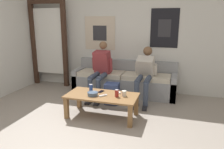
{
  "coord_description": "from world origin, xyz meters",
  "views": [
    {
      "loc": [
        1.38,
        -2.53,
        1.68
      ],
      "look_at": [
        0.18,
        1.34,
        0.65
      ],
      "focal_mm": 35.0,
      "sensor_mm": 36.0,
      "label": 1
    }
  ],
  "objects_px": {
    "person_seated_adult": "(100,68)",
    "drink_can_blue": "(91,88)",
    "couch": "(124,82)",
    "pillar_candle": "(124,93)",
    "game_controller_near_right": "(103,96)",
    "drink_can_red": "(117,93)",
    "person_seated_teen": "(145,72)",
    "game_controller_near_left": "(118,92)",
    "coffee_table": "(102,98)",
    "backpack": "(112,94)",
    "cell_phone": "(101,91)",
    "ceramic_bowl": "(93,94)"
  },
  "relations": [
    {
      "from": "drink_can_blue",
      "to": "game_controller_near_right",
      "type": "relative_size",
      "value": 0.96
    },
    {
      "from": "backpack",
      "to": "drink_can_red",
      "type": "height_order",
      "value": "drink_can_red"
    },
    {
      "from": "game_controller_near_left",
      "to": "backpack",
      "type": "bearing_deg",
      "value": 120.24
    },
    {
      "from": "couch",
      "to": "backpack",
      "type": "relative_size",
      "value": 5.48
    },
    {
      "from": "couch",
      "to": "game_controller_near_right",
      "type": "xyz_separation_m",
      "value": [
        -0.02,
        -1.41,
        0.14
      ]
    },
    {
      "from": "person_seated_adult",
      "to": "person_seated_teen",
      "type": "bearing_deg",
      "value": 3.22
    },
    {
      "from": "person_seated_adult",
      "to": "drink_can_red",
      "type": "distance_m",
      "value": 1.2
    },
    {
      "from": "person_seated_adult",
      "to": "person_seated_teen",
      "type": "xyz_separation_m",
      "value": [
        0.96,
        0.05,
        -0.03
      ]
    },
    {
      "from": "pillar_candle",
      "to": "drink_can_blue",
      "type": "relative_size",
      "value": 0.86
    },
    {
      "from": "drink_can_blue",
      "to": "game_controller_near_right",
      "type": "bearing_deg",
      "value": -33.55
    },
    {
      "from": "game_controller_near_left",
      "to": "game_controller_near_right",
      "type": "relative_size",
      "value": 0.99
    },
    {
      "from": "person_seated_teen",
      "to": "game_controller_near_right",
      "type": "relative_size",
      "value": 8.64
    },
    {
      "from": "backpack",
      "to": "game_controller_near_left",
      "type": "xyz_separation_m",
      "value": [
        0.26,
        -0.45,
        0.21
      ]
    },
    {
      "from": "ceramic_bowl",
      "to": "cell_phone",
      "type": "distance_m",
      "value": 0.24
    },
    {
      "from": "backpack",
      "to": "game_controller_near_right",
      "type": "xyz_separation_m",
      "value": [
        0.06,
        -0.7,
        0.21
      ]
    },
    {
      "from": "drink_can_blue",
      "to": "drink_can_red",
      "type": "bearing_deg",
      "value": -16.32
    },
    {
      "from": "pillar_candle",
      "to": "person_seated_adult",
      "type": "bearing_deg",
      "value": 129.82
    },
    {
      "from": "ceramic_bowl",
      "to": "drink_can_blue",
      "type": "distance_m",
      "value": 0.26
    },
    {
      "from": "backpack",
      "to": "game_controller_near_left",
      "type": "relative_size",
      "value": 3.34
    },
    {
      "from": "coffee_table",
      "to": "drink_can_red",
      "type": "bearing_deg",
      "value": -3.8
    },
    {
      "from": "game_controller_near_left",
      "to": "cell_phone",
      "type": "relative_size",
      "value": 0.87
    },
    {
      "from": "cell_phone",
      "to": "ceramic_bowl",
      "type": "bearing_deg",
      "value": -105.89
    },
    {
      "from": "person_seated_adult",
      "to": "game_controller_near_right",
      "type": "bearing_deg",
      "value": -67.55
    },
    {
      "from": "person_seated_teen",
      "to": "game_controller_near_right",
      "type": "xyz_separation_m",
      "value": [
        -0.54,
        -1.09,
        -0.2
      ]
    },
    {
      "from": "person_seated_teen",
      "to": "cell_phone",
      "type": "relative_size",
      "value": 7.55
    },
    {
      "from": "coffee_table",
      "to": "drink_can_red",
      "type": "relative_size",
      "value": 10.01
    },
    {
      "from": "couch",
      "to": "drink_can_red",
      "type": "distance_m",
      "value": 1.39
    },
    {
      "from": "person_seated_teen",
      "to": "cell_phone",
      "type": "distance_m",
      "value": 1.11
    },
    {
      "from": "person_seated_adult",
      "to": "pillar_candle",
      "type": "height_order",
      "value": "person_seated_adult"
    },
    {
      "from": "couch",
      "to": "cell_phone",
      "type": "distance_m",
      "value": 1.21
    },
    {
      "from": "couch",
      "to": "person_seated_adult",
      "type": "distance_m",
      "value": 0.69
    },
    {
      "from": "pillar_candle",
      "to": "game_controller_near_right",
      "type": "bearing_deg",
      "value": -161.56
    },
    {
      "from": "coffee_table",
      "to": "cell_phone",
      "type": "bearing_deg",
      "value": 115.65
    },
    {
      "from": "coffee_table",
      "to": "pillar_candle",
      "type": "bearing_deg",
      "value": 6.9
    },
    {
      "from": "ceramic_bowl",
      "to": "game_controller_near_right",
      "type": "distance_m",
      "value": 0.19
    },
    {
      "from": "pillar_candle",
      "to": "person_seated_teen",
      "type": "bearing_deg",
      "value": 78.43
    },
    {
      "from": "person_seated_teen",
      "to": "drink_can_red",
      "type": "distance_m",
      "value": 1.09
    },
    {
      "from": "game_controller_near_left",
      "to": "coffee_table",
      "type": "bearing_deg",
      "value": -142.91
    },
    {
      "from": "backpack",
      "to": "drink_can_blue",
      "type": "relative_size",
      "value": 3.45
    },
    {
      "from": "ceramic_bowl",
      "to": "couch",
      "type": "bearing_deg",
      "value": 81.93
    },
    {
      "from": "person_seated_adult",
      "to": "drink_can_red",
      "type": "height_order",
      "value": "person_seated_adult"
    },
    {
      "from": "person_seated_teen",
      "to": "drink_can_blue",
      "type": "distance_m",
      "value": 1.23
    },
    {
      "from": "couch",
      "to": "coffee_table",
      "type": "xyz_separation_m",
      "value": [
        -0.07,
        -1.34,
        0.06
      ]
    },
    {
      "from": "couch",
      "to": "game_controller_near_left",
      "type": "height_order",
      "value": "couch"
    },
    {
      "from": "drink_can_red",
      "to": "person_seated_teen",
      "type": "bearing_deg",
      "value": 73.34
    },
    {
      "from": "cell_phone",
      "to": "coffee_table",
      "type": "bearing_deg",
      "value": -64.35
    },
    {
      "from": "couch",
      "to": "person_seated_adult",
      "type": "relative_size",
      "value": 1.93
    },
    {
      "from": "drink_can_red",
      "to": "couch",
      "type": "bearing_deg",
      "value": 98.74
    },
    {
      "from": "person_seated_adult",
      "to": "person_seated_teen",
      "type": "height_order",
      "value": "person_seated_adult"
    },
    {
      "from": "person_seated_adult",
      "to": "drink_can_blue",
      "type": "relative_size",
      "value": 9.77
    }
  ]
}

